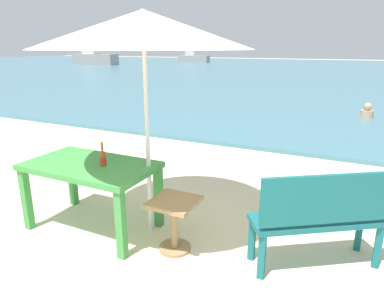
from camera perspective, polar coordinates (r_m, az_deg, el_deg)
sea_water at (r=31.38m, az=23.16°, el=11.28°), size 120.00×50.00×0.08m
picnic_table_green at (r=3.84m, az=-16.67°, el=-4.69°), size 1.40×0.80×0.76m
beer_bottle_amber at (r=3.65m, az=-14.76°, el=-2.24°), size 0.07×0.07×0.26m
patio_umbrella at (r=3.38m, az=-8.17°, el=18.48°), size 2.10×2.10×2.30m
side_table_wood at (r=3.40m, az=-2.99°, el=-12.26°), size 0.44×0.44×0.54m
bench_teal_center at (r=3.26m, az=20.91°, el=-11.00°), size 1.20×0.97×0.95m
swimmer_person at (r=10.56m, az=27.39°, el=4.85°), size 0.34×0.34×0.41m
boat_barge at (r=40.13m, az=-16.11°, el=13.76°), size 5.40×1.47×1.96m
boat_sailboat at (r=44.30m, az=0.21°, el=14.29°), size 4.02×1.10×1.46m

